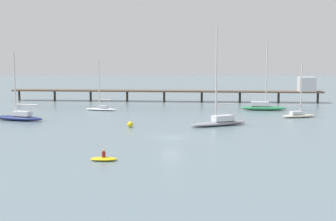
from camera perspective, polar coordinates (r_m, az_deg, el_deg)
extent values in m
plane|color=slate|center=(59.08, 0.45, -3.28)|extent=(400.00, 400.00, 0.00)
cube|color=brown|center=(106.68, -0.46, 2.36)|extent=(69.46, 12.08, 0.30)
cylinder|color=#38332D|center=(115.16, -17.42, 1.73)|extent=(0.50, 0.50, 2.23)
cylinder|color=#38332D|center=(112.18, -13.44, 1.73)|extent=(0.50, 0.50, 2.23)
cylinder|color=#38332D|center=(109.76, -9.26, 1.72)|extent=(0.50, 0.50, 2.23)
cylinder|color=#38332D|center=(107.95, -4.92, 1.71)|extent=(0.50, 0.50, 2.23)
cylinder|color=#38332D|center=(106.78, -0.46, 1.68)|extent=(0.50, 0.50, 2.23)
cylinder|color=#38332D|center=(106.27, 4.07, 1.64)|extent=(0.50, 0.50, 2.23)
cylinder|color=#38332D|center=(106.43, 8.62, 1.59)|extent=(0.50, 0.50, 2.23)
cylinder|color=#38332D|center=(107.25, 13.13, 1.53)|extent=(0.50, 0.50, 2.23)
cylinder|color=#38332D|center=(108.73, 17.54, 1.46)|extent=(0.50, 0.50, 2.23)
cube|color=silver|center=(108.02, 16.31, 3.05)|extent=(3.87, 3.87, 3.10)
ellipsoid|color=white|center=(89.81, -8.05, 0.15)|extent=(6.25, 3.15, 0.48)
cube|color=silver|center=(89.57, -7.77, 0.45)|extent=(1.80, 1.43, 0.48)
cylinder|color=silver|center=(89.54, -8.28, 3.12)|extent=(0.19, 0.19, 8.83)
cylinder|color=silver|center=(89.31, -7.58, 1.30)|extent=(2.21, 0.80, 0.15)
ellipsoid|color=beige|center=(81.62, 15.43, -0.62)|extent=(6.22, 3.06, 0.55)
cube|color=silver|center=(81.32, 15.15, -0.26)|extent=(2.20, 1.60, 0.51)
cylinder|color=silver|center=(81.38, 15.71, 2.46)|extent=(0.19, 0.19, 8.22)
cylinder|color=silver|center=(81.00, 14.95, 0.59)|extent=(2.28, 0.71, 0.15)
ellipsoid|color=#287F4C|center=(91.11, 11.39, 0.28)|extent=(8.77, 3.56, 0.81)
cube|color=silver|center=(90.98, 10.98, 0.79)|extent=(3.42, 2.05, 0.80)
cylinder|color=silver|center=(90.68, 11.75, 4.38)|extent=(0.22, 0.22, 12.24)
cylinder|color=silver|center=(90.80, 10.68, 1.93)|extent=(3.23, 0.69, 0.18)
ellipsoid|color=gray|center=(69.68, 6.08, -1.55)|extent=(9.30, 5.91, 0.66)
cube|color=silver|center=(70.00, 6.60, -0.92)|extent=(3.48, 2.67, 0.80)
cylinder|color=silver|center=(68.81, 5.82, 4.28)|extent=(0.23, 0.23, 13.52)
cylinder|color=silver|center=(70.12, 7.04, 0.76)|extent=(3.39, 1.76, 0.19)
ellipsoid|color=navy|center=(78.43, -17.51, -0.88)|extent=(8.92, 4.91, 0.78)
cube|color=silver|center=(77.93, -17.11, -0.35)|extent=(3.16, 2.31, 0.74)
cylinder|color=silver|center=(78.22, -17.90, 3.04)|extent=(0.23, 0.23, 9.97)
cylinder|color=silver|center=(77.26, -16.60, 0.67)|extent=(3.90, 1.58, 0.18)
ellipsoid|color=yellow|center=(46.50, -7.72, -5.78)|extent=(2.71, 1.37, 0.35)
cylinder|color=maroon|center=(46.41, -7.73, -5.24)|extent=(0.39, 0.39, 0.55)
sphere|color=tan|center=(46.33, -7.74, -4.76)|extent=(0.24, 0.24, 0.24)
sphere|color=yellow|center=(67.88, -4.55, -1.67)|extent=(0.84, 0.84, 0.84)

